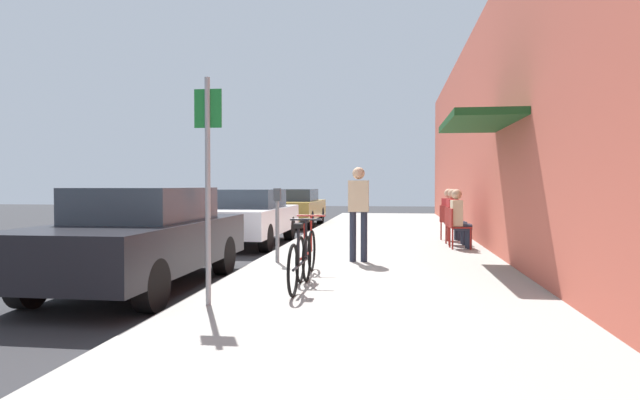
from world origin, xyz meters
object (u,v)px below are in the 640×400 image
(street_sign, at_px, (208,172))
(seated_patron_0, at_px, (459,217))
(pedestrian_standing, at_px, (358,206))
(parked_car_2, at_px, (294,207))
(cafe_chair_0, at_px, (456,225))
(cafe_chair_1, at_px, (452,223))
(parked_car_0, at_px, (142,237))
(seated_patron_1, at_px, (455,215))
(seated_patron_2, at_px, (451,213))
(cafe_chair_2, at_px, (448,220))
(bicycle_1, at_px, (306,253))
(parked_car_1, at_px, (248,216))
(parking_meter, at_px, (277,219))
(bicycle_0, at_px, (300,262))

(street_sign, bearing_deg, seated_patron_0, 59.79)
(seated_patron_0, xyz_separation_m, pedestrian_standing, (-2.04, -2.31, 0.30))
(parked_car_2, height_order, cafe_chair_0, parked_car_2)
(parked_car_2, distance_m, cafe_chair_1, 8.27)
(parked_car_0, distance_m, seated_patron_1, 7.37)
(parked_car_2, bearing_deg, seated_patron_1, -52.82)
(cafe_chair_0, relative_size, seated_patron_2, 0.67)
(seated_patron_1, height_order, cafe_chair_2, seated_patron_1)
(bicycle_1, bearing_deg, parked_car_1, 114.39)
(parked_car_1, relative_size, pedestrian_standing, 2.59)
(parked_car_1, relative_size, parking_meter, 3.33)
(parking_meter, bearing_deg, bicycle_1, -61.91)
(parked_car_2, distance_m, seated_patron_0, 8.94)
(cafe_chair_0, bearing_deg, bicycle_1, -123.73)
(street_sign, bearing_deg, parking_meter, 89.18)
(cafe_chair_0, distance_m, seated_patron_1, 0.81)
(parked_car_0, relative_size, pedestrian_standing, 2.59)
(cafe_chair_2, distance_m, seated_patron_2, 0.20)
(cafe_chair_2, bearing_deg, parking_meter, -128.55)
(seated_patron_1, bearing_deg, street_sign, -117.28)
(pedestrian_standing, bearing_deg, bicycle_0, -102.70)
(parked_car_0, height_order, bicycle_1, parked_car_0)
(street_sign, bearing_deg, bicycle_0, 50.82)
(parked_car_0, height_order, bicycle_0, parked_car_0)
(parked_car_2, distance_m, seated_patron_2, 7.57)
(cafe_chair_0, distance_m, cafe_chair_1, 0.78)
(parked_car_2, relative_size, parking_meter, 3.33)
(seated_patron_0, relative_size, seated_patron_2, 1.00)
(bicycle_0, relative_size, seated_patron_0, 1.33)
(street_sign, bearing_deg, parked_car_1, 101.86)
(seated_patron_1, bearing_deg, parked_car_0, -132.90)
(parked_car_0, xyz_separation_m, parked_car_1, (0.00, 5.72, -0.03))
(street_sign, xyz_separation_m, seated_patron_0, (3.52, 6.04, -0.82))
(parked_car_0, height_order, parked_car_1, parked_car_0)
(street_sign, bearing_deg, seated_patron_2, 65.66)
(parked_car_2, relative_size, bicycle_1, 2.57)
(bicycle_1, distance_m, seated_patron_0, 4.83)
(parking_meter, xyz_separation_m, street_sign, (-0.05, -3.48, 0.75))
(street_sign, height_order, pedestrian_standing, street_sign)
(cafe_chair_0, xyz_separation_m, seated_patron_0, (0.06, 0.00, 0.19))
(parking_meter, xyz_separation_m, cafe_chair_1, (3.41, 3.34, -0.26))
(parked_car_1, relative_size, parked_car_2, 1.00)
(seated_patron_1, bearing_deg, parked_car_2, 127.18)
(street_sign, bearing_deg, pedestrian_standing, 68.38)
(seated_patron_2, height_order, pedestrian_standing, pedestrian_standing)
(street_sign, xyz_separation_m, pedestrian_standing, (1.48, 3.74, -0.52))
(seated_patron_0, bearing_deg, pedestrian_standing, -131.45)
(parked_car_1, bearing_deg, parked_car_2, 90.00)
(parking_meter, distance_m, seated_patron_2, 5.53)
(parked_car_0, bearing_deg, seated_patron_1, 47.10)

